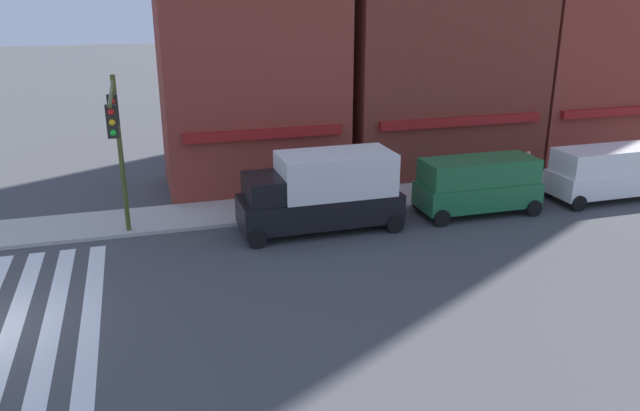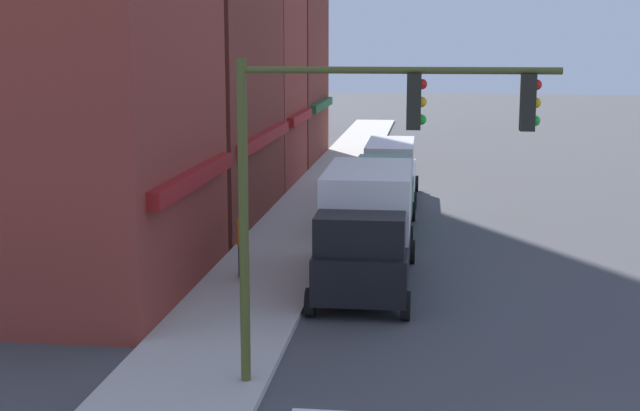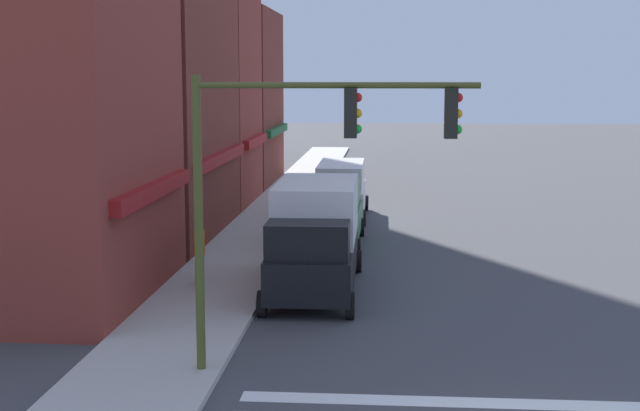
{
  "view_description": "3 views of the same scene",
  "coord_description": "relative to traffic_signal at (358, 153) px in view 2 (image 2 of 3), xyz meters",
  "views": [
    {
      "loc": [
        4.84,
        -16.98,
        8.81
      ],
      "look_at": [
        11.3,
        4.7,
        1.0
      ],
      "focal_mm": 35.0,
      "sensor_mm": 36.0,
      "label": 1
    },
    {
      "loc": [
        -11.11,
        3.12,
        6.3
      ],
      "look_at": [
        12.01,
        6.0,
        2.0
      ],
      "focal_mm": 50.0,
      "sensor_mm": 36.0,
      "label": 2
    },
    {
      "loc": [
        -12.87,
        2.66,
        6.01
      ],
      "look_at": [
        4.17,
        4.0,
        3.5
      ],
      "focal_mm": 50.0,
      "sensor_mm": 36.0,
      "label": 3
    }
  ],
  "objects": [
    {
      "name": "van_white",
      "position": [
        20.29,
        0.35,
        -3.12
      ],
      "size": [
        5.02,
        2.22,
        2.34
      ],
      "rotation": [
        0.0,
        0.0,
        0.01
      ],
      "color": "white",
      "rests_on": "ground_plane"
    },
    {
      "name": "box_truck_black",
      "position": [
        7.22,
        0.35,
        -2.82
      ],
      "size": [
        6.22,
        2.42,
        3.04
      ],
      "rotation": [
        0.0,
        0.0,
        0.01
      ],
      "color": "black",
      "rests_on": "ground_plane"
    },
    {
      "name": "storefront_row",
      "position": [
        18.18,
        7.14,
        1.18
      ],
      "size": [
        34.06,
        5.3,
        13.18
      ],
      "color": "maroon",
      "rests_on": "ground_plane"
    },
    {
      "name": "pedestrian_green_top",
      "position": [
        17.6,
        2.32,
        -3.33
      ],
      "size": [
        0.32,
        0.32,
        1.77
      ],
      "rotation": [
        0.0,
        0.0,
        2.72
      ],
      "color": "#23232D",
      "rests_on": "sidewalk_left"
    },
    {
      "name": "pedestrian_orange_vest",
      "position": [
        7.19,
        3.62,
        -3.33
      ],
      "size": [
        0.32,
        0.32,
        1.77
      ],
      "rotation": [
        0.0,
        0.0,
        0.67
      ],
      "color": "#23232D",
      "rests_on": "sidewalk_left"
    },
    {
      "name": "van_green",
      "position": [
        13.93,
        0.35,
        -3.12
      ],
      "size": [
        5.01,
        2.22,
        2.34
      ],
      "rotation": [
        0.0,
        0.0,
        -0.01
      ],
      "color": "#1E6638",
      "rests_on": "ground_plane"
    },
    {
      "name": "traffic_signal",
      "position": [
        0.0,
        0.0,
        0.0
      ],
      "size": [
        0.32,
        5.52,
        6.02
      ],
      "color": "#474C1E",
      "rests_on": "ground_plane"
    }
  ]
}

